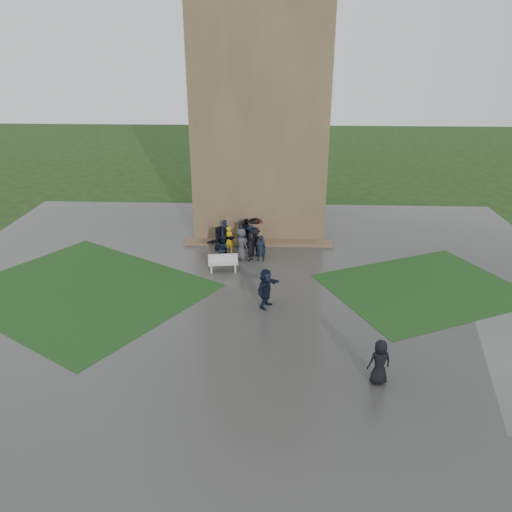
{
  "coord_description": "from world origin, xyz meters",
  "views": [
    {
      "loc": [
        1.07,
        -17.71,
        11.25
      ],
      "look_at": [
        0.05,
        5.98,
        1.2
      ],
      "focal_mm": 35.0,
      "sensor_mm": 36.0,
      "label": 1
    }
  ],
  "objects_px": {
    "tower": "(261,84)",
    "pedestrian_mid": "(266,288)",
    "bench": "(223,263)",
    "pedestrian_near": "(380,362)"
  },
  "relations": [
    {
      "from": "tower",
      "to": "pedestrian_mid",
      "type": "xyz_separation_m",
      "value": [
        0.64,
        -12.27,
        -8.03
      ]
    },
    {
      "from": "pedestrian_mid",
      "to": "tower",
      "type": "bearing_deg",
      "value": 30.16
    },
    {
      "from": "bench",
      "to": "pedestrian_mid",
      "type": "height_order",
      "value": "pedestrian_mid"
    },
    {
      "from": "tower",
      "to": "pedestrian_near",
      "type": "distance_m",
      "value": 20.08
    },
    {
      "from": "bench",
      "to": "pedestrian_near",
      "type": "xyz_separation_m",
      "value": [
        6.56,
        -9.36,
        0.39
      ]
    },
    {
      "from": "bench",
      "to": "pedestrian_mid",
      "type": "xyz_separation_m",
      "value": [
        2.38,
        -3.9,
        0.48
      ]
    },
    {
      "from": "tower",
      "to": "bench",
      "type": "bearing_deg",
      "value": -101.76
    },
    {
      "from": "tower",
      "to": "pedestrian_mid",
      "type": "distance_m",
      "value": 14.67
    },
    {
      "from": "pedestrian_mid",
      "to": "pedestrian_near",
      "type": "bearing_deg",
      "value": -115.42
    },
    {
      "from": "bench",
      "to": "pedestrian_near",
      "type": "relative_size",
      "value": 0.95
    }
  ]
}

